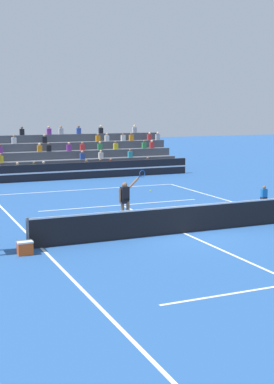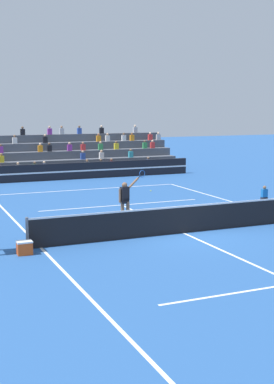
{
  "view_description": "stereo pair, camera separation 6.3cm",
  "coord_description": "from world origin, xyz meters",
  "px_view_note": "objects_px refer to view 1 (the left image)",
  "views": [
    {
      "loc": [
        -9.53,
        -17.52,
        4.74
      ],
      "look_at": [
        -0.42,
        3.51,
        1.1
      ],
      "focal_mm": 50.0,
      "sensor_mm": 36.0,
      "label": 1
    },
    {
      "loc": [
        -9.47,
        -17.54,
        4.74
      ],
      "look_at": [
        -0.42,
        3.51,
        1.1
      ],
      "focal_mm": 50.0,
      "sensor_mm": 36.0,
      "label": 2
    }
  ],
  "objects_px": {
    "tennis_player": "(125,200)",
    "tennis_ball": "(150,191)",
    "ball_kid_courtside": "(264,196)",
    "equipment_cooler": "(25,248)"
  },
  "relations": [
    {
      "from": "ball_kid_courtside",
      "to": "tennis_ball",
      "type": "xyz_separation_m",
      "value": [
        -3.77,
        5.48,
        -0.3
      ]
    },
    {
      "from": "ball_kid_courtside",
      "to": "tennis_ball",
      "type": "height_order",
      "value": "ball_kid_courtside"
    },
    {
      "from": "ball_kid_courtside",
      "to": "equipment_cooler",
      "type": "distance_m",
      "value": 13.98
    },
    {
      "from": "ball_kid_courtside",
      "to": "tennis_ball",
      "type": "distance_m",
      "value": 6.66
    },
    {
      "from": "ball_kid_courtside",
      "to": "tennis_player",
      "type": "bearing_deg",
      "value": -167.84
    },
    {
      "from": "tennis_player",
      "to": "ball_kid_courtside",
      "type": "bearing_deg",
      "value": 12.16
    },
    {
      "from": "tennis_ball",
      "to": "equipment_cooler",
      "type": "relative_size",
      "value": 0.14
    },
    {
      "from": "tennis_player",
      "to": "tennis_ball",
      "type": "relative_size",
      "value": 32.47
    },
    {
      "from": "ball_kid_courtside",
      "to": "equipment_cooler",
      "type": "xyz_separation_m",
      "value": [
        -13.08,
        -4.92,
        -0.1
      ]
    },
    {
      "from": "tennis_player",
      "to": "tennis_ball",
      "type": "xyz_separation_m",
      "value": [
        4.5,
        7.26,
        -0.94
      ]
    }
  ]
}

